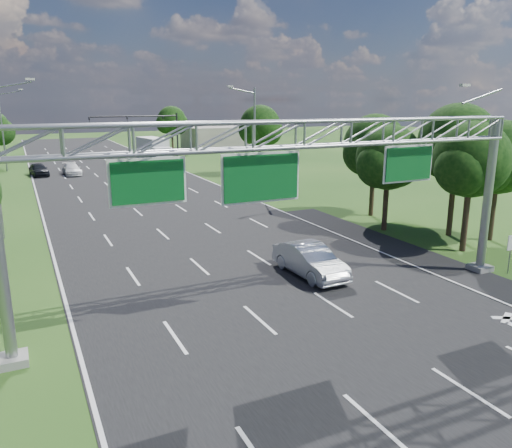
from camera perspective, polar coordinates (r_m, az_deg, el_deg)
ground at (r=38.04m, az=-9.39°, el=0.39°), size 220.00×220.00×0.00m
road at (r=38.04m, az=-9.39°, el=0.39°), size 18.00×180.00×0.02m
road_flare at (r=29.57m, az=19.60°, el=-4.21°), size 3.00×30.00×0.02m
sign_gantry at (r=20.55m, az=5.22°, el=8.52°), size 23.50×1.00×9.56m
regulatory_sign at (r=28.90m, az=27.15°, el=-2.26°), size 0.60×0.08×2.10m
traffic_signal at (r=72.84m, az=-11.72°, el=10.85°), size 12.21×0.24×7.00m
streetlight_l_far at (r=70.68m, az=-26.89°, el=9.90°), size 2.97×0.22×10.16m
streetlight_r_mid at (r=50.47m, az=-0.36°, el=10.32°), size 2.97×0.22×10.16m
tree_cluster_right at (r=35.31m, az=19.71°, el=7.48°), size 9.91×14.60×8.68m
tree_verge_rd at (r=59.77m, az=0.52°, el=10.95°), size 5.76×4.80×8.28m
tree_verge_re at (r=87.13m, az=-9.57°, el=11.44°), size 5.76×4.80×7.84m
building_right at (r=94.25m, az=-4.29°, el=9.83°), size 12.00×9.00×4.00m
silver_sedan at (r=25.87m, az=6.17°, el=-4.14°), size 1.93×5.01×1.63m
car_queue_a at (r=64.57m, az=-20.30°, el=5.88°), size 2.03×4.64×1.33m
car_queue_b at (r=68.02m, az=-14.54°, el=6.61°), size 2.35×4.39×1.17m
car_queue_c at (r=65.20m, az=-23.58°, el=5.73°), size 2.35×4.60×1.50m
car_queue_d at (r=61.84m, az=-11.36°, el=6.28°), size 2.15×4.99×1.60m
box_truck at (r=75.10m, az=-11.56°, el=8.25°), size 3.49×9.34×3.43m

